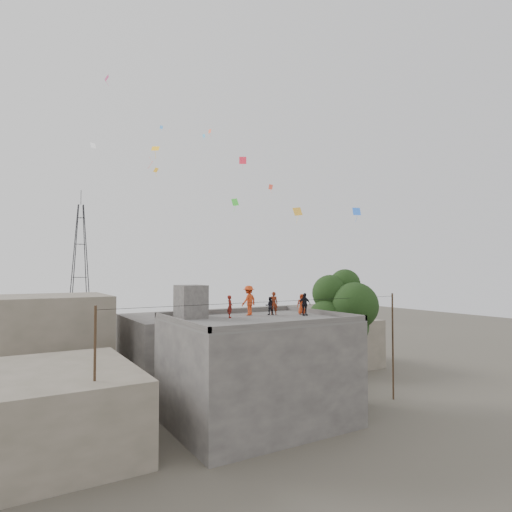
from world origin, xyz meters
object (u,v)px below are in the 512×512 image
(tree, at_px, (343,312))
(transmission_tower, at_px, (80,270))
(person_red_adult, at_px, (274,303))
(person_dark_adult, at_px, (304,304))
(stair_head_box, at_px, (191,301))

(tree, height_order, transmission_tower, transmission_tower)
(person_red_adult, bearing_deg, person_dark_adult, 168.20)
(transmission_tower, relative_size, person_dark_adult, 13.81)
(transmission_tower, height_order, person_red_adult, transmission_tower)
(stair_head_box, bearing_deg, tree, -10.74)
(stair_head_box, height_order, tree, tree)
(person_dark_adult, bearing_deg, transmission_tower, 111.30)
(tree, height_order, person_dark_adult, tree)
(person_red_adult, bearing_deg, tree, -158.85)
(stair_head_box, xyz_separation_m, person_red_adult, (5.34, -1.09, -0.25))
(stair_head_box, xyz_separation_m, person_dark_adult, (6.82, -2.47, -0.28))
(stair_head_box, bearing_deg, person_dark_adult, -19.86)
(person_red_adult, height_order, person_dark_adult, person_red_adult)
(stair_head_box, xyz_separation_m, tree, (10.57, -2.00, -1.00))
(stair_head_box, bearing_deg, person_red_adult, -11.54)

